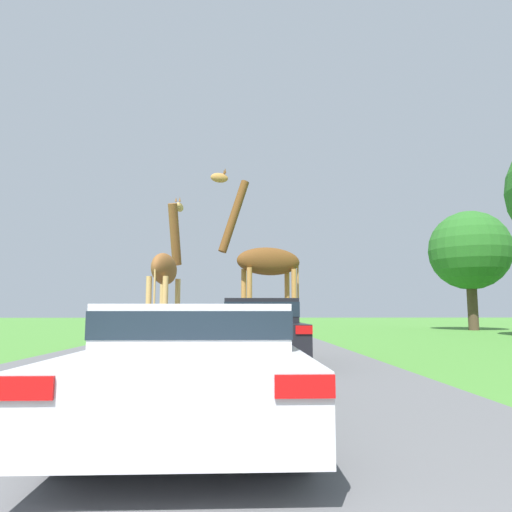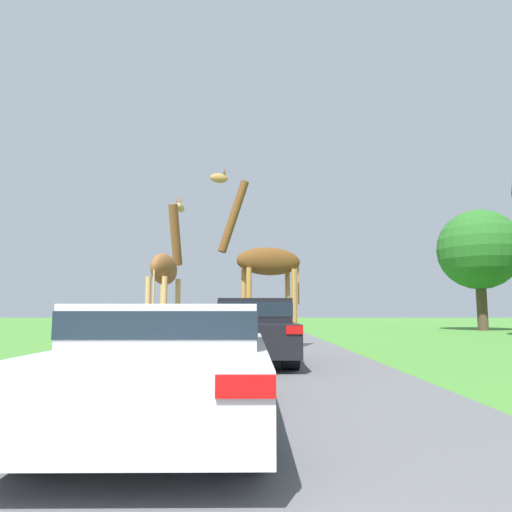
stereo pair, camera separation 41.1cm
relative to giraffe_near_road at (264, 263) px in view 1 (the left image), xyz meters
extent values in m
cube|color=#5B5B5E|center=(-1.75, 16.64, -2.63)|extent=(8.40, 120.00, 0.00)
cylinder|color=#B77F3D|center=(-0.48, -0.44, -1.40)|extent=(0.16, 0.16, 2.46)
cylinder|color=#2D2319|center=(-0.48, -0.44, -2.59)|extent=(0.21, 0.21, 0.10)
cylinder|color=#B77F3D|center=(-0.65, 0.08, -1.40)|extent=(0.16, 0.16, 2.46)
cylinder|color=#2D2319|center=(-0.65, 0.08, -2.59)|extent=(0.21, 0.21, 0.10)
cylinder|color=#B77F3D|center=(0.93, 0.01, -1.40)|extent=(0.16, 0.16, 2.46)
cylinder|color=#2D2319|center=(0.93, 0.01, -2.59)|extent=(0.21, 0.21, 0.10)
cylinder|color=#B77F3D|center=(0.77, 0.53, -1.40)|extent=(0.16, 0.16, 2.46)
cylinder|color=#2D2319|center=(0.77, 0.53, -2.59)|extent=(0.21, 0.21, 0.10)
ellipsoid|color=brown|center=(0.14, 0.05, 0.07)|extent=(2.21, 1.25, 0.88)
cylinder|color=brown|center=(-0.97, -0.31, 1.44)|extent=(1.01, 0.55, 2.34)
ellipsoid|color=#B77F3D|center=(-1.42, -0.46, 2.62)|extent=(0.61, 0.40, 0.30)
cylinder|color=#B77F3D|center=(1.10, 0.35, -0.61)|extent=(0.06, 0.06, 1.35)
cone|color=brown|center=(-1.24, -0.47, 2.85)|extent=(0.07, 0.07, 0.16)
cone|color=brown|center=(-1.28, -0.34, 2.85)|extent=(0.07, 0.07, 0.16)
cylinder|color=tan|center=(-3.17, 0.00, -1.57)|extent=(0.16, 0.16, 2.13)
cylinder|color=#2D2319|center=(-3.17, 0.00, -2.59)|extent=(0.21, 0.21, 0.10)
cylinder|color=tan|center=(-2.69, -0.08, -1.57)|extent=(0.16, 0.16, 2.13)
cylinder|color=#2D2319|center=(-2.69, -0.08, -2.59)|extent=(0.21, 0.21, 0.10)
cylinder|color=tan|center=(-3.36, -1.17, -1.57)|extent=(0.16, 0.16, 2.13)
cylinder|color=#2D2319|center=(-3.36, -1.17, -2.59)|extent=(0.21, 0.21, 0.10)
cylinder|color=tan|center=(-2.88, -1.25, -1.57)|extent=(0.16, 0.16, 2.13)
cylinder|color=#2D2319|center=(-2.88, -1.25, -2.59)|extent=(0.21, 0.21, 0.10)
ellipsoid|color=brown|center=(-3.02, -0.62, -0.25)|extent=(0.84, 1.77, 0.94)
cylinder|color=brown|center=(-2.87, 0.31, 0.96)|extent=(0.44, 0.94, 1.99)
ellipsoid|color=tan|center=(-2.80, 0.72, 1.95)|extent=(0.33, 0.59, 0.30)
cylinder|color=tan|center=(-3.16, -1.42, -0.83)|extent=(0.06, 0.06, 1.17)
cone|color=brown|center=(-2.89, 0.57, 2.18)|extent=(0.07, 0.07, 0.16)
cone|color=brown|center=(-2.76, 0.55, 2.18)|extent=(0.07, 0.07, 0.16)
cube|color=silver|center=(-1.22, -9.30, -2.11)|extent=(1.91, 4.60, 0.55)
cube|color=silver|center=(-1.22, -9.30, -1.64)|extent=(1.72, 2.07, 0.41)
cube|color=#19232D|center=(-1.22, -9.30, -1.62)|extent=(1.74, 2.09, 0.24)
cube|color=red|center=(-2.01, -11.61, -1.92)|extent=(0.34, 0.03, 0.13)
cube|color=red|center=(-0.44, -11.61, -1.92)|extent=(0.34, 0.03, 0.13)
cylinder|color=black|center=(-1.99, -7.92, -2.34)|extent=(0.38, 0.59, 0.59)
cylinder|color=black|center=(-0.46, -7.92, -2.34)|extent=(0.38, 0.59, 0.59)
cylinder|color=black|center=(-1.99, -10.68, -2.34)|extent=(0.38, 0.59, 0.59)
cylinder|color=black|center=(-0.46, -10.68, -2.34)|extent=(0.38, 0.59, 0.59)
cube|color=black|center=(-0.33, -3.96, -2.06)|extent=(1.71, 4.02, 0.63)
cube|color=black|center=(-0.33, -3.96, -1.48)|extent=(1.54, 1.81, 0.51)
cube|color=#19232D|center=(-0.33, -3.96, -1.46)|extent=(1.56, 1.83, 0.31)
cube|color=red|center=(-1.03, -5.98, -1.83)|extent=(0.31, 0.03, 0.15)
cube|color=red|center=(0.37, -5.98, -1.83)|extent=(0.31, 0.03, 0.15)
cylinder|color=black|center=(-1.01, -2.75, -2.33)|extent=(0.34, 0.62, 0.62)
cylinder|color=black|center=(0.35, -2.75, -2.33)|extent=(0.34, 0.62, 0.62)
cylinder|color=black|center=(-1.01, -5.16, -2.33)|extent=(0.34, 0.62, 0.62)
cylinder|color=black|center=(0.35, -5.16, -2.33)|extent=(0.34, 0.62, 0.62)
cube|color=maroon|center=(-0.52, 16.93, -2.00)|extent=(1.94, 4.69, 0.70)
cube|color=maroon|center=(-0.52, 16.93, -1.39)|extent=(1.74, 2.11, 0.51)
cube|color=#19232D|center=(-0.52, 16.93, -1.37)|extent=(1.76, 2.13, 0.30)
cube|color=red|center=(-1.31, 14.57, -1.75)|extent=(0.35, 0.03, 0.17)
cube|color=red|center=(0.28, 14.57, -1.75)|extent=(0.35, 0.03, 0.17)
cylinder|color=black|center=(-1.29, 18.33, -2.29)|extent=(0.39, 0.68, 0.68)
cylinder|color=black|center=(0.26, 18.33, -2.29)|extent=(0.39, 0.68, 0.68)
cylinder|color=black|center=(-1.29, 15.52, -2.29)|extent=(0.39, 0.68, 0.68)
cylinder|color=black|center=(0.26, 15.52, -2.29)|extent=(0.39, 0.68, 0.68)
cylinder|color=#4C3828|center=(13.34, 12.91, -0.57)|extent=(0.59, 0.59, 4.12)
sphere|color=#286623|center=(13.34, 12.91, 2.21)|extent=(4.83, 4.83, 4.83)
camera|label=1|loc=(-0.82, -14.24, -1.49)|focal=32.00mm
camera|label=2|loc=(-0.41, -14.25, -1.49)|focal=32.00mm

